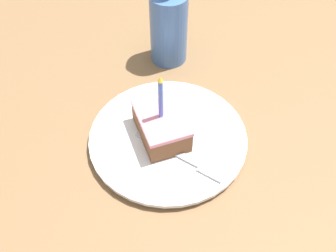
# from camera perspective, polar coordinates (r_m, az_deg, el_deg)

# --- Properties ---
(ground_plane) EXTENTS (2.40, 2.40, 0.04)m
(ground_plane) POSITION_cam_1_polar(r_m,az_deg,el_deg) (0.72, 2.08, -3.73)
(ground_plane) COLOR brown
(ground_plane) RESTS_ON ground
(plate) EXTENTS (0.28, 0.28, 0.02)m
(plate) POSITION_cam_1_polar(r_m,az_deg,el_deg) (0.70, 0.00, -1.74)
(plate) COLOR silver
(plate) RESTS_ON ground_plane
(cake_slice) EXTENTS (0.07, 0.11, 0.14)m
(cake_slice) POSITION_cam_1_polar(r_m,az_deg,el_deg) (0.67, -0.99, 0.19)
(cake_slice) COLOR brown
(cake_slice) RESTS_ON plate
(fork) EXTENTS (0.12, 0.15, 0.00)m
(fork) POSITION_cam_1_polar(r_m,az_deg,el_deg) (0.66, 2.55, -4.62)
(fork) COLOR #B2B2B7
(fork) RESTS_ON plate
(bottle) EXTENTS (0.08, 0.08, 0.21)m
(bottle) POSITION_cam_1_polar(r_m,az_deg,el_deg) (0.82, 0.09, 14.43)
(bottle) COLOR #3F66A5
(bottle) RESTS_ON ground_plane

